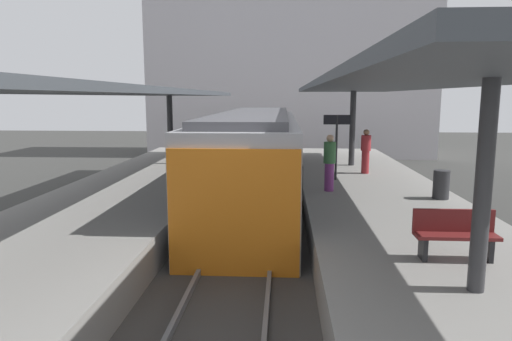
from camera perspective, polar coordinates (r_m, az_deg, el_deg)
ground_plane at (r=12.10m, az=-1.38°, el=-9.21°), size 80.00×80.00×0.00m
platform_left at (r=12.84m, az=-18.65°, el=-6.29°), size 4.40×28.00×1.00m
platform_right at (r=12.25m, az=16.76°, el=-6.94°), size 4.40×28.00×1.00m
track_ballast at (r=12.07m, az=-1.38°, el=-8.76°), size 3.20×28.00×0.20m
rail_near_side at (r=12.10m, az=-4.82°, el=-7.90°), size 0.08×28.00×0.14m
rail_far_side at (r=11.98m, az=2.08°, el=-8.04°), size 0.08×28.00×0.14m
commuter_train at (r=15.98m, az=-0.09°, el=1.63°), size 2.78×13.97×3.10m
canopy_left at (r=13.71m, az=-17.17°, el=9.17°), size 4.18×21.00×3.03m
canopy_right at (r=13.16m, az=16.08°, el=10.04°), size 4.18×21.00×3.22m
platform_bench at (r=8.77m, az=23.41°, el=-7.10°), size 1.40×0.41×0.86m
platform_sign at (r=15.78m, az=9.96°, el=4.67°), size 0.90×0.08×2.21m
litter_bin at (r=13.76m, az=21.95°, el=-1.62°), size 0.44×0.44×0.80m
passenger_near_bench at (r=13.93m, az=9.09°, el=1.06°), size 0.36×0.36×1.70m
passenger_mid_platform at (r=17.46m, az=13.43°, el=2.41°), size 0.36×0.36×1.63m
station_building_backdrop at (r=31.50m, az=4.25°, el=12.14°), size 18.00×6.00×11.00m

